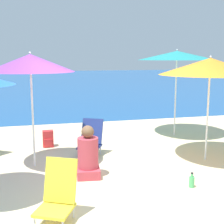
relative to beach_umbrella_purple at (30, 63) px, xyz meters
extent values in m
plane|color=beige|center=(1.32, -1.37, -1.96)|extent=(60.00, 60.00, 0.00)
cube|color=#1E5699|center=(1.32, 23.78, -1.96)|extent=(60.00, 40.00, 0.01)
cylinder|color=white|center=(0.00, 0.00, -1.06)|extent=(0.04, 0.04, 1.80)
cone|color=purple|center=(0.00, 0.00, 0.00)|extent=(1.63, 1.63, 0.33)
sphere|color=white|center=(0.00, 0.00, 0.19)|extent=(0.04, 0.04, 0.04)
cylinder|color=white|center=(3.38, -0.49, -1.10)|extent=(0.04, 0.04, 1.73)
cone|color=orange|center=(3.38, -0.49, -0.07)|extent=(1.99, 1.99, 0.33)
sphere|color=white|center=(3.38, -0.49, 0.11)|extent=(0.04, 0.04, 0.04)
cylinder|color=white|center=(3.67, 1.56, -0.96)|extent=(0.04, 0.04, 2.00)
cone|color=teal|center=(3.67, 1.56, 0.15)|extent=(2.03, 2.03, 0.23)
sphere|color=white|center=(3.67, 1.56, 0.29)|extent=(0.04, 0.04, 0.04)
cylinder|color=silver|center=(-0.03, -2.33, -1.88)|extent=(0.02, 0.02, 0.16)
cylinder|color=silver|center=(0.14, -2.00, -1.88)|extent=(0.02, 0.02, 0.16)
cylinder|color=silver|center=(0.46, -2.16, -1.88)|extent=(0.02, 0.02, 0.16)
cube|color=yellow|center=(0.22, -2.24, -1.78)|extent=(0.58, 0.59, 0.04)
cube|color=yellow|center=(0.32, -2.05, -1.47)|extent=(0.46, 0.36, 0.57)
cylinder|color=silver|center=(0.88, 0.23, -1.87)|extent=(0.02, 0.02, 0.20)
cylinder|color=silver|center=(1.22, 0.06, -1.87)|extent=(0.02, 0.02, 0.20)
cylinder|color=silver|center=(1.04, 0.55, -1.87)|extent=(0.02, 0.02, 0.20)
cylinder|color=silver|center=(1.38, 0.38, -1.87)|extent=(0.02, 0.02, 0.20)
cube|color=navy|center=(1.13, 0.30, -1.75)|extent=(0.59, 0.58, 0.04)
cube|color=navy|center=(1.22, 0.49, -1.46)|extent=(0.51, 0.41, 0.52)
cube|color=#BF3F4C|center=(0.90, -0.78, -1.88)|extent=(0.45, 0.51, 0.16)
cylinder|color=#BF3F4C|center=(0.90, -0.78, -1.54)|extent=(0.36, 0.36, 0.54)
sphere|color=brown|center=(0.90, -0.78, -1.16)|extent=(0.22, 0.22, 0.22)
cube|color=red|center=(0.32, 1.29, -1.77)|extent=(0.24, 0.19, 0.38)
cube|color=red|center=(0.32, 1.18, -1.85)|extent=(0.17, 0.03, 0.17)
cylinder|color=#4CB266|center=(2.44, -1.67, -1.88)|extent=(0.09, 0.09, 0.17)
cylinder|color=#4CB266|center=(2.44, -1.67, -1.76)|extent=(0.04, 0.04, 0.06)
cylinder|color=black|center=(2.44, -1.67, -1.73)|extent=(0.04, 0.04, 0.02)
camera|label=1|loc=(0.01, -5.94, 0.10)|focal=50.00mm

